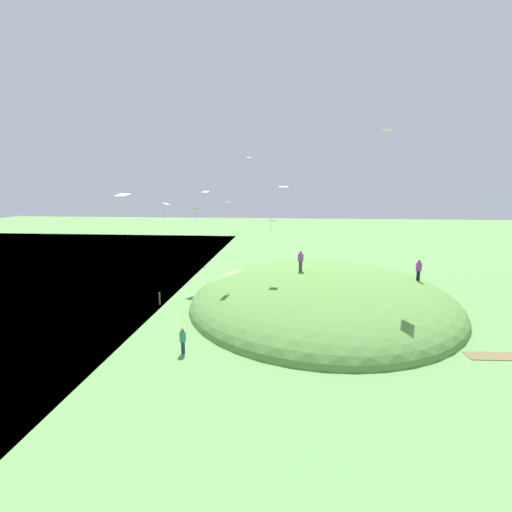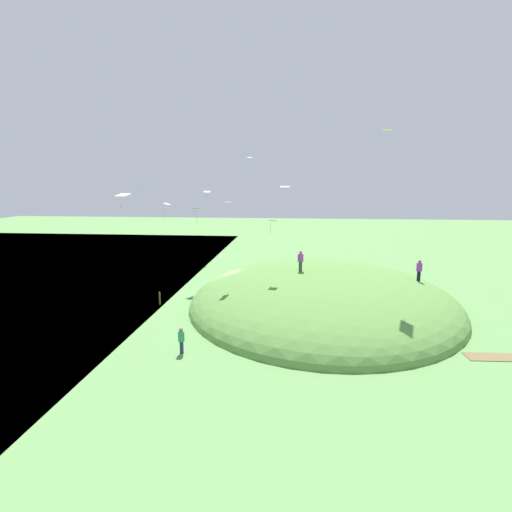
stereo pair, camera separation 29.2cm
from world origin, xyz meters
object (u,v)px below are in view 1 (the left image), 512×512
person_watching_kites (301,258)px  kite_6 (228,203)px  kite_0 (249,160)px  kite_3 (273,222)px  person_on_hilltop (419,268)px  kite_1 (143,186)px  kite_9 (206,192)px  kite_8 (387,130)px  kite_5 (284,187)px  person_near_shore (183,338)px  kite_4 (122,195)px  kite_7 (166,205)px  kite_2 (197,209)px  mooring_post (160,299)px

person_watching_kites → kite_6: bearing=138.8°
kite_0 → kite_3: kite_0 is taller
kite_6 → kite_0: bearing=89.9°
person_on_hilltop → kite_1: bearing=38.1°
kite_3 → kite_9: bearing=115.2°
person_on_hilltop → kite_9: bearing=-1.6°
kite_1 → kite_3: kite_1 is taller
person_watching_kites → kite_9: (-12.04, 19.05, 4.94)m
kite_1 → kite_8: bearing=-9.8°
kite_0 → kite_8: (11.70, -17.06, 0.98)m
kite_5 → kite_6: bearing=-104.4°
kite_0 → kite_9: 8.51m
person_near_shore → kite_6: (1.35, 9.35, 7.59)m
kite_4 → kite_7: 9.10m
person_near_shore → kite_6: bearing=-73.7°
kite_3 → kite_8: size_ratio=0.79×
person_on_hilltop → kite_7: bearing=23.1°
kite_7 → kite_2: bearing=-27.8°
kite_9 → kite_1: bearing=-94.6°
kite_6 → mooring_post: kite_6 is taller
mooring_post → person_watching_kites: bearing=4.4°
person_watching_kites → person_on_hilltop: 9.87m
kite_3 → kite_7: bearing=141.8°
person_near_shore → kite_3: (4.98, 8.47, 6.22)m
kite_9 → person_on_hilltop: bearing=-39.7°
kite_4 → kite_0: bearing=63.3°
mooring_post → kite_2: bearing=73.0°
kite_1 → kite_3: bearing=-13.5°
person_watching_kites → kite_8: kite_8 is taller
kite_2 → kite_0: bearing=66.6°
kite_0 → person_near_shore: bearing=-93.1°
person_watching_kites → kite_4: (-14.14, -1.81, 5.18)m
kite_8 → person_near_shore: bearing=-149.1°
kite_3 → kite_4: bearing=-179.7°
person_near_shore → kite_8: 19.91m
kite_2 → kite_4: (-4.20, -7.08, 1.49)m
person_watching_kites → kite_4: kite_4 is taller
kite_9 → kite_3: bearing=-64.8°
kite_6 → kite_7: (-7.72, 8.05, -0.62)m
person_watching_kites → person_on_hilltop: person_watching_kites is taller
kite_4 → mooring_post: kite_4 is taller
kite_1 → kite_3: (11.24, -2.69, -2.71)m
kite_3 → kite_6: size_ratio=1.02×
kite_9 → person_near_shore: bearing=-80.6°
person_near_shore → kite_6: size_ratio=1.56×
person_on_hilltop → kite_7: size_ratio=1.14×
person_on_hilltop → mooring_post: 21.87m
person_near_shore → kite_2: 17.08m
kite_0 → kite_5: bearing=7.2°
kite_2 → person_near_shore: bearing=-80.0°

